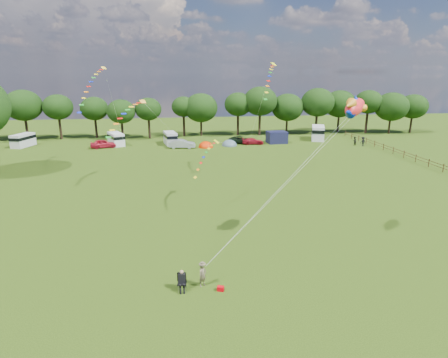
{
  "coord_description": "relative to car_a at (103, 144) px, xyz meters",
  "views": [
    {
      "loc": [
        -4.41,
        -23.77,
        13.21
      ],
      "look_at": [
        0.0,
        8.0,
        4.0
      ],
      "focal_mm": 30.0,
      "sensor_mm": 36.0,
      "label": 1
    }
  ],
  "objects": [
    {
      "name": "campervan_c",
      "position": [
        11.97,
        1.94,
        0.47
      ],
      "size": [
        2.79,
        4.97,
        2.3
      ],
      "rotation": [
        0.0,
        0.0,
        1.75
      ],
      "color": "#B5B5B7",
      "rests_on": "ground"
    },
    {
      "name": "fence",
      "position": [
        48.81,
        -10.41,
        -0.07
      ],
      "size": [
        0.12,
        33.12,
        1.2
      ],
      "color": "#472D19",
      "rests_on": "ground"
    },
    {
      "name": "streamer_kite_d",
      "position": [
        24.5,
        -22.69,
        12.08
      ],
      "size": [
        2.77,
        5.17,
        4.32
      ],
      "rotation": [
        0.0,
        0.0,
        0.7
      ],
      "color": "yellow",
      "rests_on": "ground"
    },
    {
      "name": "campervan_d",
      "position": [
        41.45,
        2.93,
        0.71
      ],
      "size": [
        4.2,
        6.11,
        2.76
      ],
      "rotation": [
        0.0,
        0.0,
        1.22
      ],
      "color": "silver",
      "rests_on": "ground"
    },
    {
      "name": "fish_kite",
      "position": [
        25.14,
        -43.48,
        10.02
      ],
      "size": [
        2.94,
        2.98,
        1.77
      ],
      "rotation": [
        0.0,
        -0.21,
        0.8
      ],
      "color": "red",
      "rests_on": "ground"
    },
    {
      "name": "car_d",
      "position": [
        25.43,
        0.84,
        -0.08
      ],
      "size": [
        5.54,
        3.96,
        1.38
      ],
      "primitive_type": "imported",
      "rotation": [
        0.0,
        0.0,
        1.2
      ],
      "color": "black",
      "rests_on": "ground"
    },
    {
      "name": "tent_greyblue",
      "position": [
        22.82,
        -0.93,
        -0.75
      ],
      "size": [
        2.9,
        3.17,
        2.15
      ],
      "color": "#485D67",
      "rests_on": "ground"
    },
    {
      "name": "kite_flyer",
      "position": [
        13.96,
        -47.53,
        -0.0
      ],
      "size": [
        0.67,
        0.63,
        1.53
      ],
      "primitive_type": "imported",
      "rotation": [
        0.0,
        0.0,
        0.65
      ],
      "color": "brown",
      "rests_on": "ground"
    },
    {
      "name": "streamer_kite_c",
      "position": [
        15.83,
        -32.53,
        4.76
      ],
      "size": [
        3.05,
        4.97,
        2.8
      ],
      "rotation": [
        0.0,
        0.0,
        1.17
      ],
      "color": "yellow",
      "rests_on": "ground"
    },
    {
      "name": "walker_b",
      "position": [
        47.05,
        -4.91,
        0.1
      ],
      "size": [
        1.23,
        0.8,
        1.75
      ],
      "primitive_type": "imported",
      "rotation": [
        0.0,
        0.0,
        3.41
      ],
      "color": "black",
      "rests_on": "ground"
    },
    {
      "name": "streamer_kite_a",
      "position": [
        2.27,
        -15.68,
        11.12
      ],
      "size": [
        3.39,
        5.57,
        5.77
      ],
      "rotation": [
        0.0,
        0.0,
        0.6
      ],
      "color": "yellow",
      "rests_on": "ground"
    },
    {
      "name": "car_b",
      "position": [
        14.02,
        -2.13,
        0.01
      ],
      "size": [
        4.6,
        2.17,
        1.57
      ],
      "primitive_type": "imported",
      "rotation": [
        0.0,
        0.0,
        1.45
      ],
      "color": "#999EA2",
      "rests_on": "ground"
    },
    {
      "name": "kite_bag",
      "position": [
        15.02,
        -48.25,
        -0.62
      ],
      "size": [
        0.48,
        0.39,
        0.29
      ],
      "primitive_type": "cube",
      "rotation": [
        0.0,
        0.0,
        -0.32
      ],
      "color": "red",
      "rests_on": "ground"
    },
    {
      "name": "ground_plane",
      "position": [
        16.81,
        -44.91,
        -0.77
      ],
      "size": [
        180.0,
        180.0,
        0.0
      ],
      "primitive_type": "plane",
      "color": "black",
      "rests_on": "ground"
    },
    {
      "name": "walker_a",
      "position": [
        46.04,
        -3.63,
        0.03
      ],
      "size": [
        0.9,
        0.73,
        1.59
      ],
      "primitive_type": "imported",
      "rotation": [
        0.0,
        0.0,
        3.52
      ],
      "color": "black",
      "rests_on": "ground"
    },
    {
      "name": "awning_navy",
      "position": [
        32.23,
        0.45,
        0.35
      ],
      "size": [
        3.72,
        3.09,
        2.23
      ],
      "primitive_type": "cube",
      "rotation": [
        0.0,
        0.0,
        0.05
      ],
      "color": "#171837",
      "rests_on": "ground"
    },
    {
      "name": "campervan_a",
      "position": [
        -14.72,
        3.3,
        0.48
      ],
      "size": [
        3.35,
        5.14,
        2.33
      ],
      "rotation": [
        0.0,
        0.0,
        1.27
      ],
      "color": "silver",
      "rests_on": "ground"
    },
    {
      "name": "tent_orange",
      "position": [
        18.33,
        -1.86,
        -0.75
      ],
      "size": [
        2.71,
        2.96,
        2.12
      ],
      "color": "red",
      "rests_on": "ground"
    },
    {
      "name": "tree_line",
      "position": [
        22.11,
        10.08,
        5.58
      ],
      "size": [
        102.98,
        10.98,
        10.27
      ],
      "color": "black",
      "rests_on": "ground"
    },
    {
      "name": "streamer_kite_b",
      "position": [
        7.51,
        -24.16,
        7.95
      ],
      "size": [
        4.38,
        4.69,
        3.83
      ],
      "rotation": [
        0.0,
        0.0,
        0.53
      ],
      "color": "#FFAE34",
      "rests_on": "ground"
    },
    {
      "name": "car_c",
      "position": [
        27.4,
        -0.25,
        -0.18
      ],
      "size": [
        4.01,
        1.87,
        1.18
      ],
      "primitive_type": "imported",
      "rotation": [
        0.0,
        0.0,
        1.51
      ],
      "color": "#A81623",
      "rests_on": "ground"
    },
    {
      "name": "camp_chair",
      "position": [
        12.64,
        -47.83,
        0.08
      ],
      "size": [
        0.63,
        0.63,
        1.42
      ],
      "rotation": [
        0.0,
        0.0,
        -0.12
      ],
      "color": "#99999E",
      "rests_on": "ground"
    },
    {
      "name": "car_a",
      "position": [
        0.0,
        0.0,
        0.0
      ],
      "size": [
        4.92,
        2.87,
        1.54
      ],
      "primitive_type": "imported",
      "rotation": [
        0.0,
        0.0,
        1.81
      ],
      "color": "#B51B2E",
      "rests_on": "ground"
    },
    {
      "name": "campervan_b",
      "position": [
        1.95,
        2.33,
        0.48
      ],
      "size": [
        3.74,
        5.16,
        2.33
      ],
      "rotation": [
        0.0,
        0.0,
        1.98
      ],
      "color": "white",
      "rests_on": "ground"
    }
  ]
}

